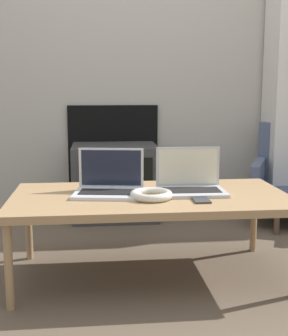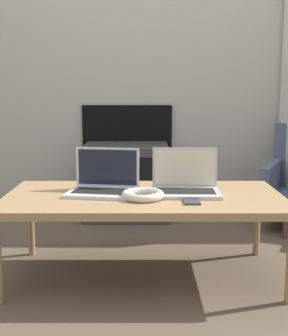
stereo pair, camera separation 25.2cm
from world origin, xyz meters
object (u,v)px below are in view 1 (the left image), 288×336
tv (115,181)px  laptop_left (109,185)px  phone (200,199)px  headphones (151,195)px  laptop_right (190,183)px

tv → laptop_left: bearing=-93.7°
phone → headphones: bearing=165.3°
laptop_right → tv: bearing=109.0°
laptop_left → laptop_right: (0.40, 0.00, 0.00)m
headphones → tv: 1.19m
laptop_right → phone: laptop_right is taller
laptop_left → phone: laptop_left is taller
laptop_left → laptop_right: size_ratio=1.08×
phone → laptop_right: bearing=93.2°
laptop_left → headphones: (0.19, -0.13, -0.03)m
laptop_left → phone: size_ratio=2.58×
laptop_right → tv: size_ratio=0.56×
laptop_right → headphones: (-0.21, -0.13, -0.03)m
laptop_left → phone: 0.45m
laptop_left → tv: 1.06m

